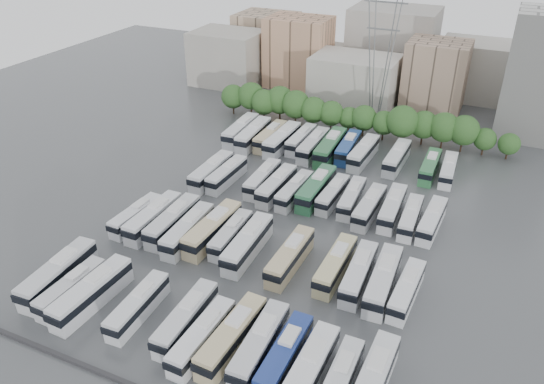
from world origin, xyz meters
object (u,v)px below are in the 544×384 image
at_px(bus_r0_s10, 285,355).
at_px(bus_r2_s10, 369,207).
at_px(bus_r2_s4, 262,179).
at_px(bus_r2_s11, 392,208).
at_px(bus_r3_s10, 397,157).
at_px(bus_r1_s1, 154,217).
at_px(bus_r1_s12, 383,280).
at_px(bus_r3_s6, 330,147).
at_px(bus_r3_s1, 253,134).
at_px(bus_r3_s5, 313,145).
at_px(bus_r1_s2, 173,221).
at_px(bus_r1_s10, 335,265).
at_px(bus_r0_s0, 58,273).
at_px(bus_r2_s12, 411,217).
at_px(bus_r2_s2, 227,174).
at_px(bus_r0_s1, 71,288).
at_px(bus_r2_s13, 432,220).
at_px(bus_r1_s13, 407,290).
at_px(bus_r3_s4, 301,139).
at_px(bus_r0_s8, 232,336).
at_px(bus_r1_s5, 231,234).
at_px(bus_r0_s12, 339,381).
at_px(bus_r0_s2, 92,292).
at_px(bus_r2_s7, 316,188).
at_px(bus_r0_s9, 260,344).
at_px(bus_r1_s8, 290,256).
at_px(bus_r1_s4, 213,229).
at_px(bus_r1_s3, 188,230).
at_px(bus_r2_s1, 211,171).
at_px(bus_r0_s4, 138,305).
at_px(bus_r3_s2, 270,136).
at_px(bus_r2_s5, 277,185).
at_px(bus_r3_s3, 282,139).
at_px(apartment_tower, 541,76).
at_px(bus_r1_s11, 359,273).
at_px(bus_r3_s13, 448,170).
at_px(electricity_pylon, 382,41).
at_px(bus_r2_s6, 294,190).
at_px(bus_r2_s8, 333,194).
at_px(bus_r3_s8, 363,152).
at_px(bus_r3_s12, 430,166).
at_px(bus_r1_s6, 248,243).

distance_m(bus_r0_s10, bus_r2_s10, 34.67).
distance_m(bus_r2_s4, bus_r2_s11, 23.35).
bearing_deg(bus_r3_s10, bus_r1_s1, -127.22).
relative_size(bus_r1_s12, bus_r3_s6, 0.93).
xyz_separation_m(bus_r3_s1, bus_r3_s5, (13.25, 0.33, -0.08)).
bearing_deg(bus_r3_s5, bus_r1_s2, -105.80).
xyz_separation_m(bus_r1_s10, bus_r3_s5, (-16.40, 35.12, 0.13)).
bearing_deg(bus_r0_s0, bus_r2_s12, 37.65).
height_order(bus_r0_s0, bus_r2_s2, bus_r0_s0).
bearing_deg(bus_r0_s1, bus_r1_s12, 28.01).
xyz_separation_m(bus_r0_s10, bus_r2_s13, (10.01, 34.83, -0.04)).
distance_m(bus_r1_s13, bus_r3_s6, 43.04).
bearing_deg(bus_r3_s4, bus_r1_s12, -53.92).
xyz_separation_m(bus_r0_s8, bus_r1_s5, (-10.06, 18.46, -0.23)).
height_order(bus_r1_s5, bus_r2_s4, bus_r2_s4).
bearing_deg(bus_r3_s5, bus_r0_s12, -66.69).
xyz_separation_m(bus_r0_s2, bus_r0_s10, (26.38, 0.69, -0.19)).
height_order(bus_r2_s11, bus_r3_s10, bus_r3_s10).
distance_m(bus_r2_s2, bus_r2_s7, 16.71).
xyz_separation_m(bus_r0_s8, bus_r0_s9, (3.42, 0.23, -0.04)).
distance_m(bus_r0_s1, bus_r1_s8, 29.23).
xyz_separation_m(bus_r0_s1, bus_r1_s4, (9.95, 19.15, 0.32)).
height_order(bus_r1_s3, bus_r2_s1, bus_r1_s3).
xyz_separation_m(bus_r0_s1, bus_r0_s4, (9.85, 0.86, 0.01)).
distance_m(bus_r0_s0, bus_r3_s10, 63.26).
height_order(bus_r2_s11, bus_r3_s2, bus_r3_s2).
bearing_deg(bus_r3_s5, bus_r2_s4, -101.28).
bearing_deg(bus_r1_s13, bus_r2_s5, 148.14).
xyz_separation_m(bus_r1_s2, bus_r3_s3, (3.23, 34.97, 0.08)).
bearing_deg(bus_r1_s12, bus_r1_s4, 175.65).
distance_m(apartment_tower, bus_r3_s10, 37.07).
relative_size(bus_r2_s7, bus_r2_s10, 1.11).
relative_size(bus_r1_s11, bus_r3_s3, 0.91).
bearing_deg(bus_r3_s4, bus_r1_s11, -57.34).
height_order(bus_r1_s5, bus_r2_s7, bus_r2_s7).
height_order(bus_r0_s12, bus_r3_s13, bus_r3_s13).
distance_m(apartment_tower, bus_r1_s11, 68.07).
bearing_deg(bus_r1_s2, electricity_pylon, 72.06).
height_order(electricity_pylon, bus_r0_s4, electricity_pylon).
xyz_separation_m(bus_r1_s5, bus_r3_s4, (-3.17, 36.29, 0.10)).
height_order(bus_r2_s6, bus_r2_s8, bus_r2_s6).
relative_size(bus_r1_s12, bus_r3_s8, 1.02).
height_order(bus_r1_s4, bus_r2_s10, bus_r1_s4).
relative_size(bus_r1_s1, bus_r3_s12, 1.10).
bearing_deg(bus_r1_s2, bus_r0_s8, -42.83).
xyz_separation_m(bus_r3_s3, bus_r3_s13, (32.96, 0.90, -0.33)).
relative_size(bus_r0_s1, bus_r1_s11, 0.92).
height_order(bus_r2_s4, bus_r3_s8, bus_r3_s8).
bearing_deg(bus_r1_s6, bus_r1_s13, -2.84).
bearing_deg(bus_r3_s13, bus_r2_s2, -155.19).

